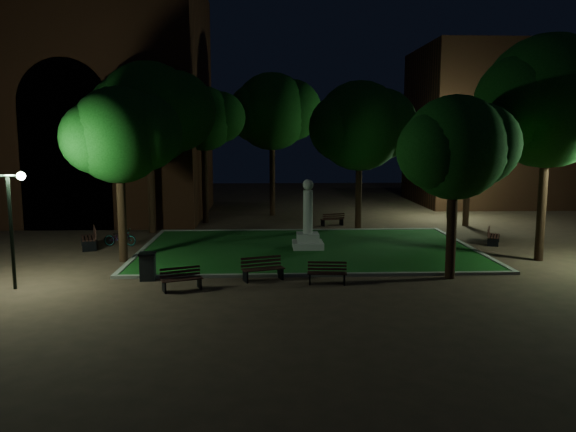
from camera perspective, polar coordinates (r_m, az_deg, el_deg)
name	(u,v)px	position (r m, az deg, el deg)	size (l,w,h in m)	color
ground	(311,259)	(24.25, 2.38, -4.36)	(80.00, 80.00, 0.00)	#442F22
lawn	(308,249)	(26.19, 2.01, -3.34)	(15.00, 10.00, 0.08)	#134614
lawn_kerb	(308,248)	(26.19, 2.01, -3.29)	(15.40, 10.40, 0.12)	slate
monument	(308,229)	(26.03, 2.02, -1.36)	(1.40, 1.40, 3.20)	#A19C94
building_main	(49,103)	(39.94, -23.11, 10.53)	(20.00, 12.00, 15.00)	#4D2616
building_far	(520,127)	(47.97, 22.50, 8.38)	(16.00, 10.00, 12.00)	#4D2616
tree_west	(121,135)	(24.16, -16.64, 7.85)	(4.86, 3.96, 7.26)	black
tree_north_wl	(205,119)	(34.31, -8.44, 9.72)	(4.70, 3.84, 8.20)	black
tree_north_er	(362,126)	(32.11, 7.51, 9.05)	(6.17, 5.04, 8.33)	black
tree_ne	(470,147)	(34.44, 18.04, 6.67)	(4.88, 3.98, 6.62)	black
tree_east	(552,102)	(25.75, 25.20, 10.48)	(6.68, 5.45, 9.37)	black
tree_se	(457,148)	(21.21, 16.82, 6.65)	(4.64, 3.79, 6.72)	black
tree_nw	(151,113)	(31.21, -13.76, 10.11)	(6.70, 5.47, 9.19)	black
tree_far_north	(274,112)	(37.26, -1.45, 10.55)	(6.17, 5.04, 9.37)	black
lamppost_sw	(10,207)	(21.19, -26.43, 0.86)	(1.18, 0.28, 4.04)	black
lamppost_nw	(107,170)	(34.96, -17.87, 4.47)	(1.18, 0.28, 4.71)	black
lamppost_ne	(449,174)	(37.32, 16.05, 4.13)	(1.18, 0.28, 4.04)	black
bench_near_left	(263,269)	(20.64, -2.60, -5.43)	(1.63, 1.00, 0.85)	black
bench_near_right	(327,274)	(20.20, 3.99, -5.85)	(1.44, 0.62, 0.77)	black
bench_west_near	(181,280)	(19.66, -10.77, -6.36)	(1.48, 0.97, 0.77)	black
bench_left_side	(90,239)	(27.99, -19.47, -2.17)	(1.19, 1.91, 0.99)	black
bench_right_side	(492,236)	(29.20, 20.05, -1.96)	(1.08, 1.56, 0.81)	black
bench_far_side	(332,220)	(33.23, 4.54, -0.38)	(1.45, 0.85, 0.75)	black
trash_bin	(148,266)	(21.22, -14.07, -4.97)	(0.63, 0.63, 1.02)	black
bicycle	(120,237)	(28.19, -16.69, -2.10)	(0.54, 1.56, 0.82)	black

